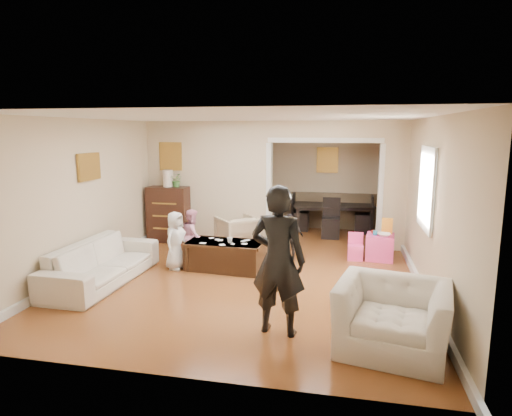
% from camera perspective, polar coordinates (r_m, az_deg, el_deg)
% --- Properties ---
extents(floor, '(7.00, 7.00, 0.00)m').
position_cam_1_polar(floor, '(7.70, -0.30, -7.97)').
color(floor, '#A15929').
rests_on(floor, ground).
extents(partition_left, '(2.75, 0.18, 2.60)m').
position_cam_1_polar(partition_left, '(9.48, -6.22, 3.45)').
color(partition_left, '#C8B593').
rests_on(partition_left, ground).
extents(partition_right, '(0.55, 0.18, 2.60)m').
position_cam_1_polar(partition_right, '(9.08, 17.62, 2.74)').
color(partition_right, '#C8B593').
rests_on(partition_right, ground).
extents(partition_header, '(2.22, 0.18, 0.35)m').
position_cam_1_polar(partition_header, '(8.97, 9.12, 10.21)').
color(partition_header, '#C8B593').
rests_on(partition_header, partition_right).
extents(window_pane, '(0.03, 0.95, 1.10)m').
position_cam_1_polar(window_pane, '(6.92, 21.67, 2.42)').
color(window_pane, white).
rests_on(window_pane, ground).
extents(framed_art_partition, '(0.45, 0.03, 0.55)m').
position_cam_1_polar(framed_art_partition, '(9.62, -11.19, 6.71)').
color(framed_art_partition, brown).
rests_on(framed_art_partition, partition_left).
extents(framed_art_sofa_wall, '(0.03, 0.55, 0.40)m').
position_cam_1_polar(framed_art_sofa_wall, '(7.82, -21.18, 5.10)').
color(framed_art_sofa_wall, brown).
extents(framed_art_alcove, '(0.45, 0.03, 0.55)m').
position_cam_1_polar(framed_art_alcove, '(10.63, 9.41, 6.26)').
color(framed_art_alcove, brown).
extents(sofa, '(0.93, 2.27, 0.66)m').
position_cam_1_polar(sofa, '(7.35, -19.63, -6.78)').
color(sofa, beige).
rests_on(sofa, ground).
extents(armchair_back, '(1.04, 1.05, 0.68)m').
position_cam_1_polar(armchair_back, '(8.86, -2.49, -3.26)').
color(armchair_back, tan).
rests_on(armchair_back, ground).
extents(armchair_front, '(1.36, 1.24, 0.76)m').
position_cam_1_polar(armchair_front, '(5.10, 17.53, -13.59)').
color(armchair_front, beige).
rests_on(armchair_front, ground).
extents(dresser, '(0.88, 0.49, 1.20)m').
position_cam_1_polar(dresser, '(9.64, -11.38, -0.77)').
color(dresser, '#361810').
rests_on(dresser, ground).
extents(table_lamp, '(0.22, 0.22, 0.36)m').
position_cam_1_polar(table_lamp, '(9.52, -11.55, 3.85)').
color(table_lamp, beige).
rests_on(table_lamp, dresser).
extents(potted_plant, '(0.27, 0.23, 0.30)m').
position_cam_1_polar(potted_plant, '(9.45, -10.42, 3.65)').
color(potted_plant, '#447D37').
rests_on(potted_plant, dresser).
extents(coffee_table, '(1.37, 0.77, 0.49)m').
position_cam_1_polar(coffee_table, '(7.62, -4.09, -6.26)').
color(coffee_table, '#331B10').
rests_on(coffee_table, ground).
extents(coffee_cup, '(0.11, 0.11, 0.09)m').
position_cam_1_polar(coffee_cup, '(7.47, -3.48, -4.26)').
color(coffee_cup, silver).
rests_on(coffee_cup, coffee_table).
extents(play_table, '(0.55, 0.55, 0.48)m').
position_cam_1_polar(play_table, '(8.49, 16.04, -4.97)').
color(play_table, '#DE3A84').
rests_on(play_table, ground).
extents(cereal_box, '(0.21, 0.09, 0.30)m').
position_cam_1_polar(cereal_box, '(8.50, 16.92, -2.28)').
color(cereal_box, gold).
rests_on(cereal_box, play_table).
extents(cyan_cup, '(0.08, 0.08, 0.08)m').
position_cam_1_polar(cyan_cup, '(8.36, 15.47, -3.19)').
color(cyan_cup, '#27A0C5').
rests_on(cyan_cup, play_table).
extents(toy_block, '(0.09, 0.08, 0.05)m').
position_cam_1_polar(toy_block, '(8.53, 15.26, -3.02)').
color(toy_block, red).
rests_on(toy_block, play_table).
extents(play_bowl, '(0.26, 0.26, 0.06)m').
position_cam_1_polar(play_bowl, '(8.31, 16.53, -3.40)').
color(play_bowl, white).
rests_on(play_bowl, play_table).
extents(dining_table, '(2.08, 1.41, 0.67)m').
position_cam_1_polar(dining_table, '(10.54, 9.96, -1.27)').
color(dining_table, black).
rests_on(dining_table, ground).
extents(adult_person, '(0.71, 0.52, 1.80)m').
position_cam_1_polar(adult_person, '(5.10, 2.93, -6.93)').
color(adult_person, black).
rests_on(adult_person, ground).
extents(child_kneel_a, '(0.44, 0.57, 1.02)m').
position_cam_1_polar(child_kneel_a, '(7.68, -10.55, -4.23)').
color(child_kneel_a, silver).
rests_on(child_kneel_a, ground).
extents(child_kneel_b, '(0.49, 0.56, 0.99)m').
position_cam_1_polar(child_kneel_b, '(8.04, -8.35, -3.65)').
color(child_kneel_b, pink).
rests_on(child_kneel_b, ground).
extents(child_toddler, '(0.55, 0.48, 0.89)m').
position_cam_1_polar(child_toddler, '(8.08, 4.55, -3.85)').
color(child_toddler, black).
rests_on(child_toddler, ground).
extents(craft_papers, '(0.82, 0.55, 0.00)m').
position_cam_1_polar(craft_papers, '(7.54, -3.98, -4.46)').
color(craft_papers, white).
rests_on(craft_papers, coffee_table).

